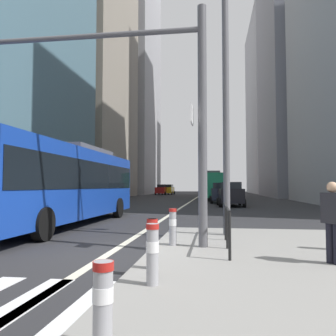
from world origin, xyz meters
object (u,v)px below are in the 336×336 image
Objects in this scene: traffic_signal_gantry at (119,88)px; bollard_back at (173,225)px; street_lamp_post at (226,67)px; pedestrian_walking at (333,219)px; car_oncoming_far at (162,190)px; bollard_left at (152,251)px; bollard_front at (103,300)px; car_receding_far at (220,193)px; city_bus_red_receding at (212,184)px; car_receding_near at (230,194)px; city_bus_red_distant at (218,185)px; city_bus_blue_oncoming at (64,181)px; car_oncoming_mid at (168,189)px; bollard_right at (152,241)px.

bollard_back is (1.37, 0.12, -3.47)m from traffic_signal_gantry.
street_lamp_post is 5.86m from pedestrian_walking.
car_oncoming_far is 57.70m from bollard_left.
street_lamp_post is 8.83m from bollard_front.
car_receding_far is 27.90m from bollard_left.
car_oncoming_far is at bearing 115.72° from city_bus_red_receding.
car_receding_near is 36.17m from car_oncoming_far.
car_oncoming_far reaches higher than bollard_left.
city_bus_red_distant is 7.51× the size of pedestrian_walking.
bollard_front is at bearing -93.03° from car_receding_far.
city_bus_blue_oncoming reaches higher than car_oncoming_far.
car_receding_near reaches higher than bollard_front.
car_receding_near is 17.76m from street_lamp_post.
bollard_back reaches higher than bollard_left.
car_oncoming_far is at bearing 97.71° from traffic_signal_gantry.
bollard_back is (-1.60, -24.49, -0.33)m from car_receding_far.
car_receding_near is (1.54, -14.94, -0.85)m from city_bus_red_receding.
car_receding_far reaches higher than pedestrian_walking.
city_bus_red_distant is 63.12m from bollard_front.
bollard_back is (-1.63, -57.72, -1.18)m from city_bus_red_distant.
car_oncoming_mid reaches higher than bollard_front.
street_lamp_post is at bearing -92.97° from car_receding_near.
car_receding_near is (0.66, -38.54, -0.85)m from city_bus_red_distant.
city_bus_red_receding reaches higher than pedestrian_walking.
bollard_right is at bearing -91.63° from city_bus_red_distant.
bollard_left is at bearing -88.11° from bollard_back.
city_bus_red_distant is 38.55m from car_receding_near.
city_bus_blue_oncoming is at bearing 125.15° from bollard_right.
city_bus_blue_oncoming is 2.82× the size of car_receding_far.
car_oncoming_far reaches higher than pedestrian_walking.
car_receding_far is (9.32, -30.98, -0.00)m from car_oncoming_mid.
bollard_back is (8.65, -53.66, -0.34)m from car_oncoming_far.
car_receding_near is at bearing 84.47° from bollard_left.
car_oncoming_mid is 0.67× the size of traffic_signal_gantry.
city_bus_red_receding is 13.06× the size of bollard_right.
bollard_left is (1.48, -3.25, -3.47)m from traffic_signal_gantry.
car_receding_far is 4.62× the size of bollard_left.
city_bus_red_receding reaches higher than bollard_front.
city_bus_red_receding is 12.71× the size of bollard_left.
pedestrian_walking is at bearing 29.83° from bollard_left.
bollard_right is at bearing 91.93° from bollard_front.
car_oncoming_mid is at bearing 96.52° from traffic_signal_gantry.
car_oncoming_far is 3.00× the size of pedestrian_walking.
bollard_front is (-0.73, -39.49, -1.25)m from city_bus_red_receding.
city_bus_red_receding reaches higher than bollard_left.
city_bus_red_receding is 37.52m from bollard_left.
traffic_signal_gantry reaches higher than pedestrian_walking.
street_lamp_post is 5.15× the size of pedestrian_walking.
city_bus_red_distant reaches higher than pedestrian_walking.
car_oncoming_mid and car_receding_far have the same top height.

